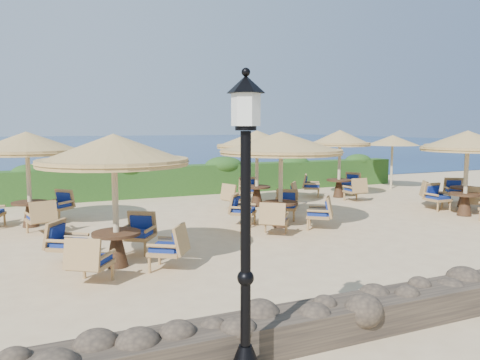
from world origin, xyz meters
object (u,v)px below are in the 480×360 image
cafe_set_1 (281,157)px  cafe_set_3 (27,158)px  lamp_post (246,245)px  cafe_set_6 (467,155)px  cafe_set_4 (257,152)px  cafe_set_5 (340,152)px  extra_parasol (393,140)px  cafe_set_0 (114,174)px  cafe_set_2 (468,152)px

cafe_set_1 → cafe_set_3: size_ratio=1.16×
lamp_post → cafe_set_6: size_ratio=1.17×
lamp_post → cafe_set_4: bearing=63.7°
cafe_set_1 → cafe_set_4: 3.49m
cafe_set_4 → cafe_set_5: 3.90m
extra_parasol → cafe_set_1: (-8.41, -5.08, -0.22)m
cafe_set_0 → cafe_set_1: (4.77, 1.96, 0.09)m
cafe_set_0 → cafe_set_2: same height
cafe_set_4 → cafe_set_6: 7.18m
cafe_set_1 → cafe_set_4: size_ratio=1.19×
cafe_set_0 → cafe_set_5: same height
cafe_set_3 → cafe_set_5: same height
cafe_set_3 → cafe_set_6: same height
cafe_set_2 → cafe_set_5: 4.97m
extra_parasol → cafe_set_6: 4.97m
extra_parasol → cafe_set_0: cafe_set_0 is taller
cafe_set_1 → cafe_set_4: same height
extra_parasol → cafe_set_5: 3.86m
cafe_set_0 → cafe_set_4: size_ratio=1.03×
lamp_post → cafe_set_0: lamp_post is taller
lamp_post → extra_parasol: lamp_post is taller
lamp_post → cafe_set_1: size_ratio=0.97×
cafe_set_0 → cafe_set_6: same height
cafe_set_2 → cafe_set_6: size_ratio=1.00×
cafe_set_1 → lamp_post: bearing=-121.2°
cafe_set_2 → cafe_set_3: same height
cafe_set_1 → cafe_set_5: 6.16m
cafe_set_0 → cafe_set_2: bearing=5.8°
lamp_post → cafe_set_5: size_ratio=1.19×
cafe_set_1 → cafe_set_3: (-6.38, 2.83, -0.01)m
cafe_set_5 → cafe_set_6: size_ratio=0.98×
extra_parasol → cafe_set_3: (-14.79, -2.26, -0.23)m
cafe_set_1 → cafe_set_6: (7.35, 0.24, -0.12)m
cafe_set_3 → cafe_set_6: (13.74, -2.58, -0.11)m
cafe_set_3 → cafe_set_5: (11.14, 1.09, -0.14)m
lamp_post → extra_parasol: bearing=43.6°
extra_parasol → cafe_set_4: cafe_set_4 is taller
lamp_post → cafe_set_3: size_ratio=1.13×
extra_parasol → cafe_set_6: size_ratio=0.85×
cafe_set_0 → cafe_set_6: size_ratio=1.04×
cafe_set_1 → cafe_set_6: 7.36m
cafe_set_4 → cafe_set_6: same height
cafe_set_2 → cafe_set_4: 6.71m
lamp_post → cafe_set_1: 8.10m
cafe_set_1 → cafe_set_3: same height
cafe_set_3 → lamp_post: bearing=-77.3°
cafe_set_4 → cafe_set_2: bearing=-39.0°
cafe_set_0 → cafe_set_5: size_ratio=1.06×
lamp_post → cafe_set_4: size_ratio=1.16×
extra_parasol → cafe_set_0: (-13.18, -7.05, -0.31)m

